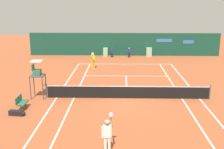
{
  "coord_description": "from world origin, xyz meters",
  "views": [
    {
      "loc": [
        -0.67,
        -19.51,
        6.93
      ],
      "look_at": [
        -1.27,
        3.86,
        0.8
      ],
      "focal_mm": 44.59,
      "sensor_mm": 36.0,
      "label": 1
    }
  ],
  "objects": [
    {
      "name": "umpire_chair",
      "position": [
        -6.65,
        -0.02,
        1.83
      ],
      "size": [
        1.0,
        1.0,
        2.8
      ],
      "rotation": [
        0.0,
        0.0,
        -1.57
      ],
      "color": "#47474C",
      "rests_on": "ground_plane"
    },
    {
      "name": "ball_kid_right_post",
      "position": [
        0.62,
        15.67,
        0.74
      ],
      "size": [
        0.43,
        0.18,
        1.28
      ],
      "rotation": [
        0.0,
        0.0,
        3.19
      ],
      "color": "black",
      "rests_on": "ground_plane"
    },
    {
      "name": "tennis_ball_by_sideline",
      "position": [
        2.48,
        2.84,
        0.03
      ],
      "size": [
        0.07,
        0.07,
        0.07
      ],
      "primitive_type": "sphere",
      "color": "#CCE033",
      "rests_on": "ground_plane"
    },
    {
      "name": "player_bench",
      "position": [
        -7.16,
        -2.26,
        0.51
      ],
      "size": [
        0.54,
        1.14,
        0.88
      ],
      "rotation": [
        0.0,
        0.0,
        -1.57
      ],
      "color": "#38383D",
      "rests_on": "ground_plane"
    },
    {
      "name": "sponsor_back_wall",
      "position": [
        0.05,
        16.97,
        1.44
      ],
      "size": [
        25.0,
        1.02,
        2.97
      ],
      "color": "#144233",
      "rests_on": "ground_plane"
    },
    {
      "name": "player_near_side",
      "position": [
        -1.19,
        -7.67,
        0.99
      ],
      "size": [
        0.58,
        0.73,
        1.86
      ],
      "rotation": [
        0.0,
        0.0,
        0.12
      ],
      "color": "white",
      "rests_on": "ground_plane"
    },
    {
      "name": "ground_plane",
      "position": [
        -0.0,
        0.58,
        0.0
      ],
      "size": [
        80.0,
        80.0,
        0.01
      ],
      "color": "#A8512D"
    },
    {
      "name": "tennis_ball_mid_court",
      "position": [
        4.18,
        5.76,
        0.03
      ],
      "size": [
        0.07,
        0.07,
        0.07
      ],
      "primitive_type": "sphere",
      "color": "#CCE033",
      "rests_on": "ground_plane"
    },
    {
      "name": "ball_kid_centre_post",
      "position": [
        -1.6,
        15.67,
        0.73
      ],
      "size": [
        0.42,
        0.18,
        1.26
      ],
      "rotation": [
        0.0,
        0.0,
        3.16
      ],
      "color": "black",
      "rests_on": "ground_plane"
    },
    {
      "name": "equipment_bag",
      "position": [
        -7.02,
        -3.41,
        0.16
      ],
      "size": [
        1.08,
        0.43,
        0.32
      ],
      "color": "black",
      "rests_on": "ground_plane"
    },
    {
      "name": "tennis_net",
      "position": [
        0.0,
        0.0,
        0.51
      ],
      "size": [
        12.1,
        0.1,
        1.07
      ],
      "color": "#4C4C51",
      "rests_on": "ground_plane"
    },
    {
      "name": "player_on_baseline",
      "position": [
        -3.43,
        9.42,
        1.0
      ],
      "size": [
        0.51,
        0.85,
        1.88
      ],
      "rotation": [
        0.0,
        0.0,
        3.56
      ],
      "color": "yellow",
      "rests_on": "ground_plane"
    }
  ]
}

